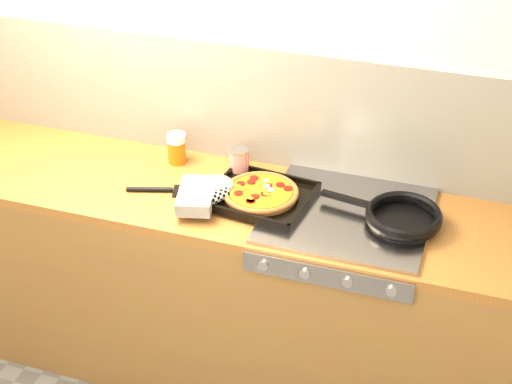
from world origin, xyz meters
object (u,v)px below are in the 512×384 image
(pizza_on_tray, at_px, (243,193))
(tomato_can, at_px, (239,162))
(juice_glass, at_px, (177,148))
(frying_pan, at_px, (402,217))

(pizza_on_tray, xyz_separation_m, tomato_can, (-0.08, 0.19, 0.02))
(pizza_on_tray, distance_m, tomato_can, 0.21)
(pizza_on_tray, relative_size, tomato_can, 4.35)
(tomato_can, bearing_deg, juice_glass, 176.78)
(frying_pan, height_order, juice_glass, juice_glass)
(frying_pan, bearing_deg, pizza_on_tray, -176.78)
(frying_pan, relative_size, juice_glass, 3.72)
(pizza_on_tray, height_order, tomato_can, tomato_can)
(pizza_on_tray, xyz_separation_m, juice_glass, (-0.36, 0.20, 0.02))
(frying_pan, distance_m, juice_glass, 0.97)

